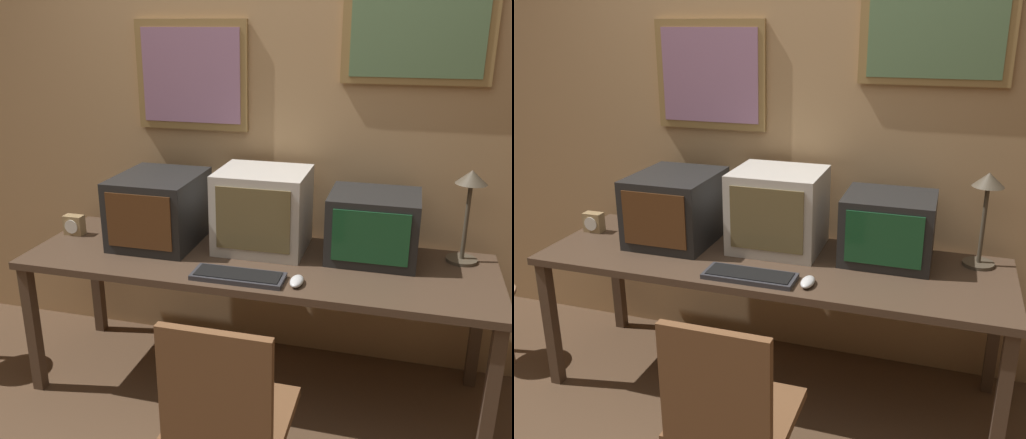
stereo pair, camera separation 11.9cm
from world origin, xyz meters
The scene contains 10 objects.
wall_back centered at (0.00, 1.43, 1.31)m, with size 8.00×0.08×2.60m.
desk centered at (0.00, 0.97, 0.66)m, with size 2.27×0.72×0.73m.
monitor_left centered at (-0.55, 1.08, 0.90)m, with size 0.41×0.49×0.36m.
monitor_center centered at (-0.01, 1.13, 0.93)m, with size 0.44×0.39×0.40m.
monitor_right centered at (0.54, 1.14, 0.89)m, with size 0.42×0.38×0.32m.
keyboard_main centered at (-0.02, 0.73, 0.74)m, with size 0.42×0.15×0.03m.
mouse_near_keyboard centered at (0.25, 0.74, 0.74)m, with size 0.06×0.12×0.03m.
desk_clock centered at (-1.04, 1.04, 0.78)m, with size 0.11×0.06×0.11m.
desk_lamp centered at (0.97, 1.20, 1.05)m, with size 0.15×0.15×0.45m.
office_chair centered at (0.13, 0.12, 0.38)m, with size 0.45×0.45×0.89m.
Camera 2 is at (0.79, -1.47, 1.81)m, focal length 40.00 mm.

